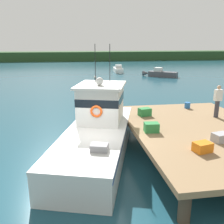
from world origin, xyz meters
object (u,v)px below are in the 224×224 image
Objects in this scene: crate_stack_mid_dock at (145,112)px; crate_single_by_cleat at (203,147)px; main_fishing_boat at (99,129)px; moored_boat_far_left at (118,70)px; mooring_buoy_inshore at (95,77)px; crate_stack_near_edge at (151,127)px; moored_boat_mid_harbor at (160,74)px; bait_bucket at (187,105)px; deckhand_by_the_boat at (218,101)px; crate_single_far at (221,137)px.

crate_stack_mid_dock reaches higher than crate_single_by_cleat.
moored_boat_far_left is (6.43, 30.92, -0.58)m from main_fishing_boat.
moored_boat_far_left is 8.54m from mooring_buoy_inshore.
main_fishing_boat reaches higher than crate_stack_mid_dock.
crate_stack_near_edge is 27.40m from moored_boat_mid_harbor.
main_fishing_boat reaches higher than moored_boat_mid_harbor.
bait_bucket is at bearing 47.32° from crate_stack_near_edge.
crate_single_by_cleat reaches higher than moored_boat_far_left.
crate_stack_near_edge is 0.13× the size of moored_boat_mid_harbor.
crate_stack_mid_dock reaches higher than mooring_buoy_inshore.
mooring_buoy_inshore is at bearing 99.96° from deckhand_by_the_boat.
crate_stack_mid_dock is 22.48m from mooring_buoy_inshore.
moored_boat_mid_harbor is at bearing 64.74° from main_fishing_boat.
bait_bucket reaches higher than moored_boat_far_left.
main_fishing_boat is at bearing -115.26° from moored_boat_mid_harbor.
crate_single_far is 1.00× the size of crate_stack_near_edge.
crate_single_by_cleat reaches higher than moored_boat_mid_harbor.
deckhand_by_the_boat is at bearing -90.78° from moored_boat_far_left.
crate_single_by_cleat is 0.13× the size of moored_boat_mid_harbor.
crate_stack_near_edge is 0.12× the size of moored_boat_far_left.
bait_bucket is at bearing 21.17° from crate_stack_mid_dock.
crate_stack_near_edge reaches higher than crate_single_by_cleat.
main_fishing_boat is 5.15m from crate_single_far.
deckhand_by_the_boat is at bearing 54.08° from crate_single_by_cleat.
crate_single_by_cleat is (1.15, -2.20, -0.03)m from crate_stack_near_edge.
mooring_buoy_inshore is at bearing -175.02° from moored_boat_mid_harbor.
moored_boat_mid_harbor reaches higher than moored_boat_far_left.
crate_stack_near_edge is at bearing -99.29° from crate_stack_mid_dock.
bait_bucket is at bearing 79.13° from crate_single_far.
crate_single_by_cleat is 27.12m from mooring_buoy_inshore.
moored_boat_far_left is at bearing 86.57° from crate_single_far.
crate_stack_mid_dock is 29.97m from moored_boat_far_left.
deckhand_by_the_boat is (2.75, 3.79, 0.69)m from crate_single_by_cleat.
crate_single_by_cleat is at bearing -80.74° from crate_stack_mid_dock.
crate_single_far is 33.63m from moored_boat_far_left.
deckhand_by_the_boat is 0.34× the size of moored_boat_mid_harbor.
bait_bucket is (0.95, 4.96, 0.00)m from crate_single_far.
crate_stack_mid_dock is at bearing 80.71° from crate_stack_near_edge.
mooring_buoy_inshore is (-9.64, -0.84, -0.24)m from moored_boat_mid_harbor.
crate_single_by_cleat is 1.76× the size of bait_bucket.
crate_stack_mid_dock is 1.00× the size of crate_stack_near_edge.
bait_bucket is 21.64m from mooring_buoy_inshore.
main_fishing_boat is 6.12m from deckhand_by_the_boat.
crate_single_far is at bearing -32.07° from crate_stack_near_edge.
bait_bucket reaches higher than moored_boat_mid_harbor.
crate_stack_mid_dock is 3.06m from bait_bucket.
crate_stack_mid_dock is 3.65m from deckhand_by_the_boat.
deckhand_by_the_boat is 23.70m from mooring_buoy_inshore.
main_fishing_boat is 5.86m from bait_bucket.
bait_bucket is at bearing 69.83° from crate_single_by_cleat.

